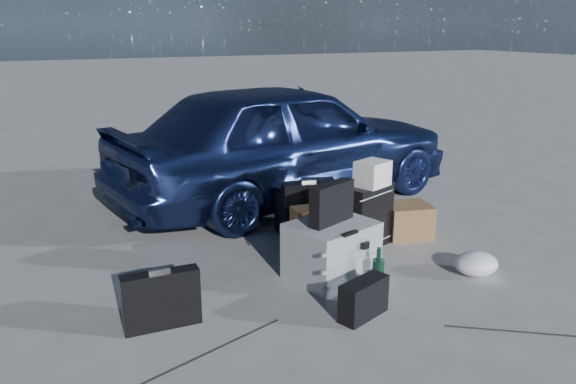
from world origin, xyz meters
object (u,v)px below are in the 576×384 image
(suitcase_left, at_px, (308,215))
(cardboard_box, at_px, (407,220))
(briefcase, at_px, (161,300))
(duffel_bag, at_px, (316,212))
(pelican_case, at_px, (331,250))
(green_bottle, at_px, (378,270))
(car, at_px, (286,140))
(suitcase_right, at_px, (370,216))

(suitcase_left, height_order, cardboard_box, suitcase_left)
(briefcase, bearing_deg, duffel_bag, 35.93)
(pelican_case, relative_size, briefcase, 1.24)
(pelican_case, relative_size, suitcase_left, 1.04)
(suitcase_left, relative_size, duffel_bag, 0.81)
(pelican_case, distance_m, green_bottle, 0.39)
(pelican_case, distance_m, cardboard_box, 1.13)
(suitcase_left, bearing_deg, green_bottle, -73.91)
(pelican_case, xyz_separation_m, green_bottle, (0.17, -0.35, -0.05))
(green_bottle, bearing_deg, car, 80.58)
(car, distance_m, cardboard_box, 1.62)
(suitcase_right, height_order, green_bottle, suitcase_right)
(cardboard_box, bearing_deg, duffel_bag, 145.15)
(cardboard_box, bearing_deg, briefcase, -164.83)
(duffel_bag, height_order, green_bottle, duffel_bag)
(car, bearing_deg, suitcase_left, 152.16)
(cardboard_box, xyz_separation_m, green_bottle, (-0.86, -0.81, 0.02))
(car, xyz_separation_m, briefcase, (-1.84, -2.09, -0.45))
(pelican_case, distance_m, briefcase, 1.31)
(briefcase, xyz_separation_m, cardboard_box, (2.33, 0.63, -0.04))
(duffel_bag, distance_m, cardboard_box, 0.81)
(car, height_order, cardboard_box, car)
(green_bottle, bearing_deg, cardboard_box, 43.15)
(suitcase_left, bearing_deg, briefcase, -137.73)
(pelican_case, height_order, duffel_bag, pelican_case)
(cardboard_box, height_order, green_bottle, green_bottle)
(suitcase_right, bearing_deg, pelican_case, -167.82)
(suitcase_right, distance_m, duffel_bag, 0.59)
(briefcase, relative_size, duffel_bag, 0.68)
(car, height_order, suitcase_right, car)
(suitcase_left, height_order, green_bottle, suitcase_left)
(briefcase, distance_m, duffel_bag, 1.99)
(suitcase_right, distance_m, cardboard_box, 0.47)
(suitcase_right, bearing_deg, suitcase_left, 132.39)
(pelican_case, relative_size, suitcase_right, 1.08)
(pelican_case, xyz_separation_m, suitcase_left, (0.13, 0.61, 0.07))
(suitcase_left, bearing_deg, suitcase_right, -13.48)
(pelican_case, height_order, cardboard_box, pelican_case)
(car, xyz_separation_m, duffel_bag, (-0.18, -1.00, -0.46))
(suitcase_right, xyz_separation_m, duffel_bag, (-0.22, 0.54, -0.10))
(suitcase_right, relative_size, duffel_bag, 0.78)
(car, relative_size, green_bottle, 11.30)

